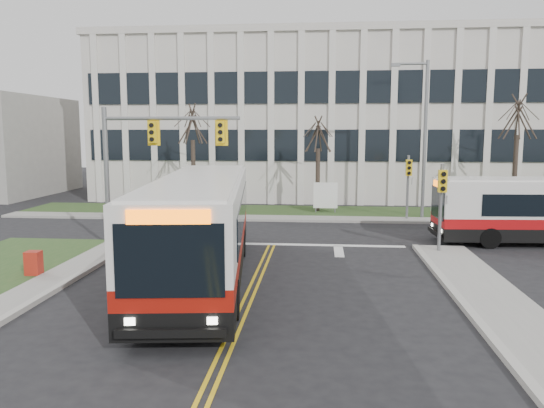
{
  "coord_description": "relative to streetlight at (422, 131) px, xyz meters",
  "views": [
    {
      "loc": [
        2.17,
        -15.52,
        5.08
      ],
      "look_at": [
        0.08,
        7.24,
        2.0
      ],
      "focal_mm": 35.0,
      "sensor_mm": 36.0,
      "label": 1
    }
  ],
  "objects": [
    {
      "name": "newspaper_box_red",
      "position": [
        -15.89,
        -14.37,
        -4.72
      ],
      "size": [
        0.52,
        0.48,
        0.95
      ],
      "primitive_type": "cube",
      "rotation": [
        0.0,
        0.0,
        0.05
      ],
      "color": "#A52215",
      "rests_on": "ground"
    },
    {
      "name": "building_lawn",
      "position": [
        -3.03,
        1.8,
        -5.13
      ],
      "size": [
        44.0,
        5.0,
        0.12
      ],
      "primitive_type": "cube",
      "color": "#2B4B20",
      "rests_on": "ground"
    },
    {
      "name": "sidewalk_cross",
      "position": [
        -3.03,
        -1.0,
        -5.12
      ],
      "size": [
        44.0,
        1.6,
        0.14
      ],
      "primitive_type": "cube",
      "color": "#9E9B93",
      "rests_on": "ground"
    },
    {
      "name": "mast_arm_signal",
      "position": [
        -13.65,
        -9.04,
        -0.94
      ],
      "size": [
        6.11,
        0.38,
        6.2
      ],
      "color": "slate",
      "rests_on": "ground"
    },
    {
      "name": "office_building",
      "position": [
        -3.03,
        13.8,
        0.81
      ],
      "size": [
        40.0,
        16.0,
        12.0
      ],
      "primitive_type": "cube",
      "color": "silver",
      "rests_on": "ground"
    },
    {
      "name": "tree_right",
      "position": [
        5.97,
        1.8,
        0.71
      ],
      "size": [
        1.8,
        1.8,
        8.25
      ],
      "color": "#42352B",
      "rests_on": "ground"
    },
    {
      "name": "signal_pole_far",
      "position": [
        -0.83,
        -0.8,
        -2.69
      ],
      "size": [
        0.34,
        0.39,
        3.8
      ],
      "color": "slate",
      "rests_on": "ground"
    },
    {
      "name": "signal_pole_near",
      "position": [
        -0.83,
        -9.3,
        -2.69
      ],
      "size": [
        0.34,
        0.39,
        3.8
      ],
      "color": "slate",
      "rests_on": "ground"
    },
    {
      "name": "tree_left",
      "position": [
        -14.03,
        1.8,
        0.32
      ],
      "size": [
        1.8,
        1.8,
        7.7
      ],
      "color": "#42352B",
      "rests_on": "ground"
    },
    {
      "name": "tree_mid",
      "position": [
        -6.03,
        2.0,
        -0.31
      ],
      "size": [
        1.8,
        1.8,
        6.82
      ],
      "color": "#42352B",
      "rests_on": "ground"
    },
    {
      "name": "bus_main",
      "position": [
        -9.97,
        -13.92,
        -3.44
      ],
      "size": [
        4.39,
        13.38,
        3.5
      ],
      "primitive_type": null,
      "rotation": [
        0.0,
        0.0,
        0.12
      ],
      "color": "silver",
      "rests_on": "ground"
    },
    {
      "name": "ground",
      "position": [
        -8.03,
        -16.2,
        -5.19
      ],
      "size": [
        120.0,
        120.0,
        0.0
      ],
      "primitive_type": "plane",
      "color": "black",
      "rests_on": "ground"
    },
    {
      "name": "directory_sign",
      "position": [
        -5.53,
        1.3,
        -4.02
      ],
      "size": [
        1.5,
        0.12,
        2.0
      ],
      "color": "slate",
      "rests_on": "ground"
    },
    {
      "name": "streetlight",
      "position": [
        0.0,
        0.0,
        0.0
      ],
      "size": [
        2.15,
        0.25,
        9.2
      ],
      "color": "slate",
      "rests_on": "ground"
    }
  ]
}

